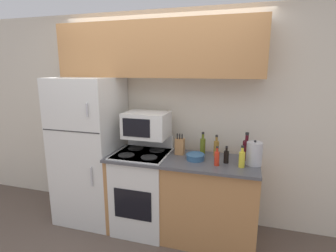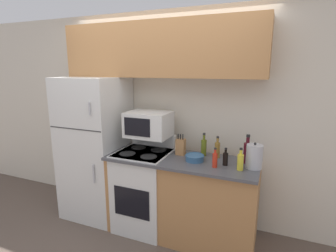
{
  "view_description": "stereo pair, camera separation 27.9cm",
  "coord_description": "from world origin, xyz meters",
  "px_view_note": "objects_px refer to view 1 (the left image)",
  "views": [
    {
      "loc": [
        1.0,
        -2.35,
        1.88
      ],
      "look_at": [
        0.22,
        0.26,
        1.28
      ],
      "focal_mm": 28.0,
      "sensor_mm": 36.0,
      "label": 1
    },
    {
      "loc": [
        1.26,
        -2.26,
        1.88
      ],
      "look_at": [
        0.22,
        0.26,
        1.28
      ],
      "focal_mm": 28.0,
      "sensor_mm": 36.0,
      "label": 2
    }
  ],
  "objects_px": {
    "microwave": "(147,125)",
    "bottle_olive_oil": "(203,146)",
    "refrigerator": "(90,150)",
    "bowl": "(195,157)",
    "bottle_wine_red": "(246,149)",
    "bottle_cooking_spray": "(242,159)",
    "bottle_hot_sauce": "(217,158)",
    "bottle_soy_sauce": "(226,156)",
    "stove": "(143,190)",
    "bottle_vinegar": "(216,148)",
    "kettle": "(254,154)",
    "knife_block": "(180,146)"
  },
  "relations": [
    {
      "from": "refrigerator",
      "to": "bottle_cooking_spray",
      "type": "relative_size",
      "value": 8.08
    },
    {
      "from": "bowl",
      "to": "bottle_olive_oil",
      "type": "height_order",
      "value": "bottle_olive_oil"
    },
    {
      "from": "bottle_wine_red",
      "to": "bottle_cooking_spray",
      "type": "height_order",
      "value": "bottle_wine_red"
    },
    {
      "from": "bottle_cooking_spray",
      "to": "bowl",
      "type": "bearing_deg",
      "value": 170.67
    },
    {
      "from": "bottle_olive_oil",
      "to": "bottle_vinegar",
      "type": "distance_m",
      "value": 0.15
    },
    {
      "from": "microwave",
      "to": "bottle_vinegar",
      "type": "xyz_separation_m",
      "value": [
        0.79,
        0.07,
        -0.23
      ]
    },
    {
      "from": "bottle_cooking_spray",
      "to": "knife_block",
      "type": "bearing_deg",
      "value": 162.8
    },
    {
      "from": "refrigerator",
      "to": "bowl",
      "type": "xyz_separation_m",
      "value": [
        1.34,
        -0.09,
        0.07
      ]
    },
    {
      "from": "bottle_olive_oil",
      "to": "bottle_soy_sauce",
      "type": "distance_m",
      "value": 0.34
    },
    {
      "from": "bottle_wine_red",
      "to": "stove",
      "type": "bearing_deg",
      "value": -173.61
    },
    {
      "from": "bottle_soy_sauce",
      "to": "bottle_wine_red",
      "type": "bearing_deg",
      "value": 37.64
    },
    {
      "from": "bottle_wine_red",
      "to": "knife_block",
      "type": "bearing_deg",
      "value": -179.01
    },
    {
      "from": "bottle_olive_oil",
      "to": "kettle",
      "type": "height_order",
      "value": "same"
    },
    {
      "from": "bowl",
      "to": "bottle_hot_sauce",
      "type": "height_order",
      "value": "bottle_hot_sauce"
    },
    {
      "from": "bottle_wine_red",
      "to": "bottle_vinegar",
      "type": "xyz_separation_m",
      "value": [
        -0.32,
        0.05,
        -0.02
      ]
    },
    {
      "from": "bottle_hot_sauce",
      "to": "kettle",
      "type": "relative_size",
      "value": 0.77
    },
    {
      "from": "bottle_hot_sauce",
      "to": "bottle_olive_oil",
      "type": "height_order",
      "value": "bottle_olive_oil"
    },
    {
      "from": "bottle_cooking_spray",
      "to": "refrigerator",
      "type": "bearing_deg",
      "value": 174.81
    },
    {
      "from": "bottle_vinegar",
      "to": "bottle_cooking_spray",
      "type": "bearing_deg",
      "value": -43.86
    },
    {
      "from": "microwave",
      "to": "bottle_hot_sauce",
      "type": "bearing_deg",
      "value": -14.59
    },
    {
      "from": "bowl",
      "to": "bottle_wine_red",
      "type": "height_order",
      "value": "bottle_wine_red"
    },
    {
      "from": "bowl",
      "to": "bottle_vinegar",
      "type": "height_order",
      "value": "bottle_vinegar"
    },
    {
      "from": "microwave",
      "to": "bottle_olive_oil",
      "type": "bearing_deg",
      "value": 7.36
    },
    {
      "from": "microwave",
      "to": "bottle_soy_sauce",
      "type": "bearing_deg",
      "value": -7.41
    },
    {
      "from": "refrigerator",
      "to": "microwave",
      "type": "relative_size",
      "value": 3.6
    },
    {
      "from": "bottle_olive_oil",
      "to": "bottle_soy_sauce",
      "type": "xyz_separation_m",
      "value": [
        0.28,
        -0.2,
        -0.03
      ]
    },
    {
      "from": "stove",
      "to": "bottle_cooking_spray",
      "type": "height_order",
      "value": "bottle_cooking_spray"
    },
    {
      "from": "bowl",
      "to": "kettle",
      "type": "bearing_deg",
      "value": 2.3
    },
    {
      "from": "microwave",
      "to": "bottle_wine_red",
      "type": "bearing_deg",
      "value": 1.52
    },
    {
      "from": "bottle_olive_oil",
      "to": "bottle_soy_sauce",
      "type": "bearing_deg",
      "value": -36.08
    },
    {
      "from": "stove",
      "to": "bottle_soy_sauce",
      "type": "distance_m",
      "value": 1.07
    },
    {
      "from": "bottle_soy_sauce",
      "to": "bottle_vinegar",
      "type": "relative_size",
      "value": 0.75
    },
    {
      "from": "microwave",
      "to": "knife_block",
      "type": "height_order",
      "value": "microwave"
    },
    {
      "from": "bottle_olive_oil",
      "to": "kettle",
      "type": "relative_size",
      "value": 1.0
    },
    {
      "from": "bottle_wine_red",
      "to": "bottle_hot_sauce",
      "type": "distance_m",
      "value": 0.37
    },
    {
      "from": "microwave",
      "to": "bowl",
      "type": "relative_size",
      "value": 2.44
    },
    {
      "from": "bottle_cooking_spray",
      "to": "bottle_hot_sauce",
      "type": "xyz_separation_m",
      "value": [
        -0.24,
        -0.02,
        -0.01
      ]
    },
    {
      "from": "refrigerator",
      "to": "bottle_hot_sauce",
      "type": "relative_size",
      "value": 8.88
    },
    {
      "from": "refrigerator",
      "to": "bottle_hot_sauce",
      "type": "distance_m",
      "value": 1.59
    },
    {
      "from": "bottle_cooking_spray",
      "to": "bottle_vinegar",
      "type": "relative_size",
      "value": 0.92
    },
    {
      "from": "refrigerator",
      "to": "bowl",
      "type": "distance_m",
      "value": 1.34
    },
    {
      "from": "refrigerator",
      "to": "bottle_vinegar",
      "type": "bearing_deg",
      "value": 3.86
    },
    {
      "from": "refrigerator",
      "to": "bottle_vinegar",
      "type": "xyz_separation_m",
      "value": [
        1.54,
        0.1,
        0.13
      ]
    },
    {
      "from": "bottle_wine_red",
      "to": "kettle",
      "type": "xyz_separation_m",
      "value": [
        0.08,
        -0.12,
        0.0
      ]
    },
    {
      "from": "microwave",
      "to": "bottle_wine_red",
      "type": "height_order",
      "value": "microwave"
    },
    {
      "from": "microwave",
      "to": "bottle_olive_oil",
      "type": "distance_m",
      "value": 0.68
    },
    {
      "from": "refrigerator",
      "to": "knife_block",
      "type": "bearing_deg",
      "value": 2.32
    },
    {
      "from": "bottle_soy_sauce",
      "to": "stove",
      "type": "bearing_deg",
      "value": 178.67
    },
    {
      "from": "bottle_hot_sauce",
      "to": "refrigerator",
      "type": "bearing_deg",
      "value": 173.23
    },
    {
      "from": "bottle_soy_sauce",
      "to": "knife_block",
      "type": "bearing_deg",
      "value": 165.5
    }
  ]
}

